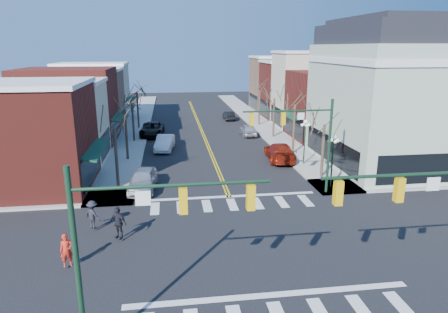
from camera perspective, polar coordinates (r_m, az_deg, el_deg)
name	(u,v)px	position (r m, az deg, el deg)	size (l,w,h in m)	color
ground	(250,246)	(22.89, 3.67, -12.68)	(160.00, 160.00, 0.00)	black
sidewalk_left	(125,157)	(41.44, -13.92, -0.05)	(3.50, 70.00, 0.15)	#9E9B93
sidewalk_right	(293,151)	(43.16, 9.83, 0.79)	(3.50, 70.00, 0.15)	#9E9B93
bldg_left_brick_a	(21,139)	(34.18, -27.04, 2.26)	(10.00, 8.50, 8.00)	maroon
bldg_left_stucco_a	(50,124)	(41.48, -23.64, 4.34)	(10.00, 7.00, 7.50)	beige
bldg_left_brick_b	(69,106)	(49.05, -21.27, 6.69)	(10.00, 9.00, 8.50)	maroon
bldg_left_tan	(84,100)	(57.09, -19.40, 7.58)	(10.00, 7.50, 7.80)	#936851
bldg_left_stucco_b	(94,93)	(64.63, -18.11, 8.68)	(10.00, 8.00, 8.20)	beige
bldg_right_brick_a	(334,105)	(50.05, 15.50, 7.04)	(10.00, 8.50, 8.00)	maroon
bldg_right_stucco	(312,90)	(57.09, 12.52, 9.20)	(10.00, 7.00, 10.00)	beige
bldg_right_brick_b	(295,90)	(64.21, 10.17, 9.29)	(10.00, 8.00, 8.50)	maroon
bldg_right_tan	(282,84)	(71.81, 8.22, 10.19)	(10.00, 8.00, 9.00)	#936851
victorian_corner	(396,93)	(40.24, 23.37, 8.27)	(12.25, 14.25, 13.30)	#A8B89F
traffic_mast_near_left	(132,235)	(13.84, -12.99, -10.91)	(6.60, 0.28, 7.20)	#14331E
traffic_mast_near_right	(439,217)	(16.85, 28.35, -7.57)	(6.60, 0.28, 7.20)	#14331E
traffic_mast_far_right	(306,134)	(29.49, 11.59, 3.21)	(6.60, 0.28, 7.20)	#14331E
lamppost_corner	(333,152)	(31.83, 15.29, 0.63)	(0.36, 0.36, 4.33)	#14331E
lamppost_midblock	(305,134)	(37.73, 11.50, 3.12)	(0.36, 0.36, 4.33)	#14331E
tree_left_a	(116,158)	(32.18, -15.12, -0.27)	(0.24, 0.24, 4.76)	#382B21
tree_left_b	(126,135)	(39.87, -13.78, 2.98)	(0.24, 0.24, 5.04)	#382B21
tree_left_c	(133,123)	(47.73, -12.84, 4.73)	(0.24, 0.24, 4.55)	#382B21
tree_left_d	(138,111)	(55.57, -12.20, 6.40)	(0.24, 0.24, 4.90)	#382B21
tree_right_a	(323,152)	(34.30, 13.92, 0.64)	(0.24, 0.24, 4.62)	#382B21
tree_right_b	(294,130)	(41.57, 9.94, 3.79)	(0.24, 0.24, 5.18)	#382B21
tree_right_c	(274,118)	(49.15, 7.13, 5.46)	(0.24, 0.24, 4.83)	#382B21
tree_right_d	(259,108)	(56.81, 5.06, 6.91)	(0.24, 0.24, 4.97)	#382B21
car_left_near	(143,180)	(31.57, -11.51, -3.28)	(1.97, 4.89, 1.67)	#BCBDC2
car_left_mid	(165,143)	(43.51, -8.47, 1.94)	(1.68, 4.81, 1.58)	white
car_left_far	(152,129)	(50.95, -10.22, 3.87)	(2.76, 5.98, 1.66)	black
car_right_near	(280,152)	(39.46, 7.96, 0.68)	(2.41, 5.92, 1.72)	maroon
car_right_mid	(248,130)	(50.33, 3.44, 3.84)	(1.75, 4.34, 1.48)	silver
car_right_far	(229,116)	(61.34, 0.68, 5.87)	(1.40, 4.01, 1.32)	black
pedestrian_red_a	(67,250)	(21.79, -21.57, -12.36)	(0.63, 0.41, 1.72)	red
pedestrian_dark_a	(118,223)	(23.78, -14.90, -9.12)	(1.12, 0.47, 1.91)	black
pedestrian_dark_b	(93,215)	(25.45, -18.24, -7.90)	(1.14, 0.66, 1.77)	black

